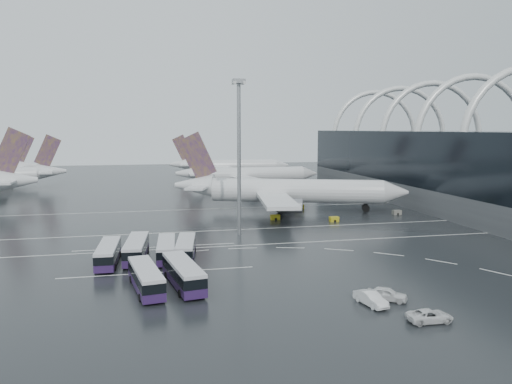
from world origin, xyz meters
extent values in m
plane|color=black|center=(0.00, 0.00, 0.00)|extent=(420.00, 420.00, 0.00)
cube|color=#56585B|center=(62.00, 20.00, 3.00)|extent=(42.00, 160.00, 6.00)
cube|color=black|center=(62.00, 20.00, 13.00)|extent=(42.00, 160.00, 14.00)
torus|color=white|center=(58.00, 28.00, 18.00)|extent=(33.80, 1.80, 33.80)
torus|color=white|center=(58.00, 47.00, 18.00)|extent=(33.80, 1.80, 33.80)
torus|color=white|center=(58.00, 66.00, 18.00)|extent=(33.80, 1.80, 33.80)
torus|color=white|center=(58.00, 85.00, 18.00)|extent=(33.80, 1.80, 33.80)
cube|color=white|center=(0.00, -2.00, 0.01)|extent=(120.00, 0.25, 0.01)
cube|color=white|center=(0.00, 12.00, 0.01)|extent=(120.00, 0.25, 0.01)
cube|color=white|center=(0.00, 40.00, 0.01)|extent=(120.00, 0.25, 0.01)
cube|color=white|center=(-24.00, -16.00, 0.01)|extent=(28.00, 0.25, 0.01)
cube|color=white|center=(-24.00, 0.00, 0.01)|extent=(28.00, 0.25, 0.01)
cylinder|color=silver|center=(11.55, 31.79, 5.19)|extent=(42.02, 19.67, 5.90)
cone|color=silver|center=(34.45, 23.73, 5.19)|extent=(7.71, 7.59, 5.90)
cone|color=silver|center=(-13.28, 40.53, 6.20)|extent=(11.55, 8.94, 5.90)
cube|color=#361764|center=(-12.32, 40.19, 13.73)|extent=(9.44, 3.83, 12.50)
cube|color=silver|center=(-11.36, 39.85, 6.20)|extent=(10.40, 18.79, 0.51)
cube|color=silver|center=(3.49, 21.15, 4.58)|extent=(10.33, 26.13, 0.81)
cube|color=silver|center=(11.93, 45.13, 4.58)|extent=(19.32, 25.41, 0.81)
cylinder|color=gray|center=(7.55, 23.49, 2.75)|extent=(6.42, 5.12, 3.46)
cylinder|color=gray|center=(13.63, 40.76, 2.75)|extent=(6.42, 5.12, 3.46)
cube|color=black|center=(7.71, 33.14, 1.12)|extent=(13.67, 10.19, 2.24)
cylinder|color=silver|center=(11.54, 84.23, 4.59)|extent=(36.30, 5.28, 5.22)
cone|color=silver|center=(32.38, 84.27, 4.59)|extent=(5.41, 5.23, 5.22)
cone|color=silver|center=(-11.11, 84.20, 5.49)|extent=(9.01, 5.24, 5.22)
cube|color=#361764|center=(-10.21, 84.20, 12.15)|extent=(8.67, 0.55, 11.07)
cube|color=silver|center=(-9.31, 84.20, 5.49)|extent=(4.08, 16.21, 0.45)
cube|color=silver|center=(7.95, 72.98, 4.05)|extent=(10.88, 23.32, 0.72)
cube|color=silver|center=(7.92, 95.48, 4.05)|extent=(10.81, 23.32, 0.72)
cylinder|color=gray|center=(10.65, 76.13, 2.43)|extent=(4.96, 3.07, 3.06)
cylinder|color=gray|center=(10.62, 92.33, 2.43)|extent=(4.96, 3.07, 3.06)
cube|color=black|center=(7.93, 84.23, 0.99)|extent=(10.81, 5.78, 1.98)
cylinder|color=silver|center=(11.85, 124.56, 4.76)|extent=(36.59, 8.35, 5.41)
cone|color=silver|center=(32.72, 122.85, 4.76)|extent=(6.02, 5.85, 5.41)
cone|color=silver|center=(-10.87, 126.41, 5.69)|extent=(9.74, 6.15, 5.41)
cube|color=#361764|center=(-9.94, 126.34, 12.59)|extent=(9.00, 1.29, 11.47)
cube|color=silver|center=(-9.01, 126.26, 5.69)|extent=(5.55, 17.08, 0.47)
cube|color=silver|center=(7.18, 113.24, 4.20)|extent=(9.45, 23.97, 0.75)
cube|color=silver|center=(9.08, 136.48, 4.20)|extent=(12.95, 24.22, 0.75)
cylinder|color=gray|center=(10.24, 116.26, 2.52)|extent=(5.37, 3.58, 3.17)
cylinder|color=gray|center=(11.60, 133.00, 2.52)|extent=(5.37, 3.58, 3.17)
cube|color=black|center=(8.13, 124.86, 1.03)|extent=(11.64, 6.86, 2.05)
cone|color=silver|center=(-60.12, 59.70, 6.59)|extent=(11.08, 6.76, 6.27)
cube|color=#361764|center=(-61.19, 59.65, 14.58)|extent=(10.43, 1.13, 13.28)
cube|color=silver|center=(-62.27, 59.60, 6.59)|extent=(5.76, 19.65, 0.54)
cone|color=silver|center=(-57.69, 97.83, 5.86)|extent=(10.37, 7.05, 5.57)
cube|color=#361764|center=(-58.63, 97.67, 12.96)|extent=(9.22, 2.07, 11.80)
cube|color=silver|center=(-59.58, 97.52, 5.86)|extent=(7.06, 17.75, 0.48)
cube|color=black|center=(-72.27, 95.43, 1.06)|extent=(12.36, 7.93, 2.11)
cone|color=silver|center=(-71.31, 121.43, 6.01)|extent=(10.25, 6.44, 5.71)
cube|color=#361764|center=(-72.29, 121.35, 13.30)|extent=(9.51, 1.30, 12.11)
cube|color=silver|center=(-73.27, 121.28, 6.01)|extent=(5.75, 18.02, 0.49)
cube|color=#2E1544|center=(-31.29, -9.63, 0.86)|extent=(3.26, 12.54, 1.05)
cube|color=black|center=(-31.29, -9.63, 2.01)|extent=(3.31, 12.29, 1.24)
cube|color=silver|center=(-31.29, -9.63, 2.85)|extent=(3.26, 12.54, 0.43)
cylinder|color=black|center=(-30.12, -13.66, 0.48)|extent=(0.37, 0.97, 0.96)
cylinder|color=black|center=(-32.78, -13.55, 0.48)|extent=(0.37, 0.97, 0.96)
cylinder|color=black|center=(-29.80, -5.70, 0.48)|extent=(0.37, 0.97, 0.96)
cylinder|color=black|center=(-32.46, -5.60, 0.48)|extent=(0.37, 0.97, 0.96)
cube|color=#2E1544|center=(-27.11, -7.85, 0.90)|extent=(4.02, 13.26, 1.11)
cube|color=black|center=(-27.11, -7.85, 2.11)|extent=(4.06, 13.01, 1.31)
cube|color=silver|center=(-27.11, -7.85, 2.99)|extent=(4.02, 13.26, 0.45)
cylinder|color=black|center=(-26.08, -12.13, 0.50)|extent=(0.44, 1.03, 1.00)
cylinder|color=black|center=(-28.87, -11.90, 0.50)|extent=(0.44, 1.03, 1.00)
cylinder|color=black|center=(-25.36, -3.81, 0.50)|extent=(0.44, 1.03, 1.00)
cylinder|color=black|center=(-28.15, -3.57, 0.50)|extent=(0.44, 1.03, 1.00)
cube|color=#2E1544|center=(-22.44, -8.52, 0.83)|extent=(3.43, 12.16, 1.02)
cube|color=black|center=(-22.44, -8.52, 1.94)|extent=(3.47, 11.92, 1.20)
cube|color=silver|center=(-22.44, -8.52, 2.75)|extent=(3.43, 12.16, 0.42)
cylinder|color=black|center=(-21.40, -12.44, 0.46)|extent=(0.38, 0.94, 0.92)
cylinder|color=black|center=(-23.97, -12.28, 0.46)|extent=(0.38, 0.94, 0.92)
cylinder|color=black|center=(-20.91, -4.77, 0.46)|extent=(0.38, 0.94, 0.92)
cylinder|color=black|center=(-23.48, -4.61, 0.46)|extent=(0.38, 0.94, 0.92)
cube|color=#2E1544|center=(-19.37, -8.56, 0.83)|extent=(4.24, 12.24, 1.02)
cube|color=black|center=(-19.37, -8.56, 1.94)|extent=(4.26, 12.01, 1.20)
cube|color=silver|center=(-19.37, -8.56, 2.75)|extent=(4.24, 12.24, 0.42)
cylinder|color=black|center=(-18.60, -12.53, 0.46)|extent=(0.44, 0.96, 0.92)
cylinder|color=black|center=(-21.15, -12.19, 0.46)|extent=(0.44, 0.96, 0.92)
cylinder|color=black|center=(-17.59, -4.92, 0.46)|extent=(0.44, 0.96, 0.92)
cylinder|color=black|center=(-20.13, -4.58, 0.46)|extent=(0.44, 0.96, 0.92)
cube|color=#2E1544|center=(-25.66, -23.86, 0.87)|extent=(4.77, 12.80, 1.06)
cube|color=black|center=(-25.66, -23.86, 2.02)|extent=(4.78, 12.56, 1.25)
cube|color=silver|center=(-25.66, -23.86, 2.86)|extent=(4.77, 12.80, 0.43)
cylinder|color=black|center=(-23.69, -27.60, 0.48)|extent=(0.49, 1.00, 0.96)
cylinder|color=black|center=(-26.33, -28.03, 0.48)|extent=(0.49, 1.00, 0.96)
cylinder|color=black|center=(-24.98, -19.70, 0.48)|extent=(0.49, 1.00, 0.96)
cylinder|color=black|center=(-27.62, -20.13, 0.48)|extent=(0.49, 1.00, 0.96)
cube|color=#2E1544|center=(-20.83, -23.19, 0.91)|extent=(5.00, 13.42, 1.11)
cube|color=black|center=(-20.83, -23.19, 2.12)|extent=(5.01, 13.17, 1.31)
cube|color=silver|center=(-20.83, -23.19, 3.00)|extent=(5.00, 13.42, 0.45)
cylinder|color=black|center=(-18.76, -27.11, 0.50)|extent=(0.51, 1.05, 1.01)
cylinder|color=black|center=(-21.54, -27.56, 0.50)|extent=(0.51, 1.05, 1.01)
cylinder|color=black|center=(-20.12, -18.82, 0.50)|extent=(0.51, 1.05, 1.01)
cylinder|color=black|center=(-22.89, -19.27, 0.50)|extent=(0.51, 1.05, 1.01)
imported|color=silver|center=(4.16, -41.25, 0.70)|extent=(5.04, 2.39, 1.39)
imported|color=silver|center=(2.81, -34.04, 0.82)|extent=(5.08, 4.27, 1.64)
imported|color=silver|center=(0.22, -35.08, 0.81)|extent=(2.70, 5.18, 1.62)
cylinder|color=gray|center=(-7.65, 7.48, 14.65)|extent=(0.73, 0.73, 29.30)
cube|color=gray|center=(-7.65, 7.48, 29.61)|extent=(2.30, 2.30, 0.84)
cube|color=white|center=(-7.65, 7.48, 29.30)|extent=(2.09, 2.09, 0.42)
cube|color=#B0A217|center=(15.56, 16.18, 0.56)|extent=(2.05, 1.21, 1.12)
cube|color=#B0A217|center=(3.29, 21.33, 0.57)|extent=(2.07, 1.23, 1.13)
cube|color=slate|center=(33.77, 21.51, 0.56)|extent=(2.04, 1.21, 1.11)
cube|color=#B0A217|center=(13.16, 34.44, 0.60)|extent=(2.19, 1.29, 1.19)
camera|label=1|loc=(-25.16, -87.47, 20.66)|focal=35.00mm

